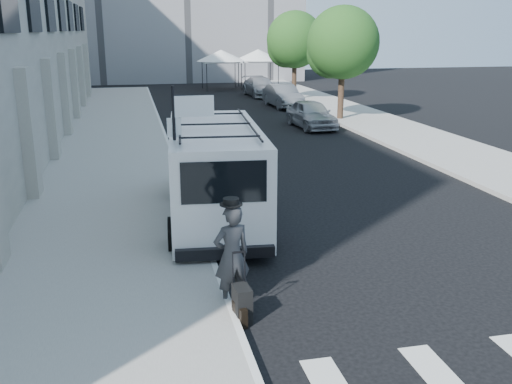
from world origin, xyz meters
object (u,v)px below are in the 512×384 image
parked_car_a (311,114)px  parked_car_b (283,96)px  businessman (232,256)px  parked_car_c (260,87)px  suitcase (242,303)px  cargo_van (215,172)px  briefcase (240,314)px

parked_car_a → parked_car_b: parked_car_b is taller
parked_car_a → parked_car_b: 8.02m
businessman → parked_car_c: size_ratio=0.39×
businessman → parked_car_a: 19.45m
parked_car_c → parked_car_b: bearing=-92.5°
suitcase → cargo_van: size_ratio=0.18×
businessman → parked_car_a: size_ratio=0.46×
parked_car_a → suitcase: bearing=-113.8°
parked_car_b → parked_car_c: (-0.02, 6.36, -0.02)m
businessman → parked_car_c: businessman is taller
parked_car_a → parked_car_c: (0.67, 14.35, -0.01)m
parked_car_a → parked_car_b: bearing=82.4°
suitcase → parked_car_a: bearing=64.4°
suitcase → businessman: bearing=90.8°
briefcase → businessman: bearing=79.7°
businessman → parked_car_b: businessman is taller
suitcase → cargo_van: cargo_van is taller
businessman → briefcase: bearing=75.9°
businessman → parked_car_a: (7.27, 18.03, -0.24)m
parked_car_a → parked_car_b: (0.68, 7.99, 0.01)m
businessman → parked_car_b: size_ratio=0.44×
briefcase → cargo_van: cargo_van is taller
suitcase → parked_car_a: size_ratio=0.29×
businessman → suitcase: 0.89m
parked_car_b → suitcase: bearing=-109.8°
briefcase → parked_car_c: (7.94, 33.12, 0.52)m
suitcase → parked_car_b: bearing=69.0°
businessman → cargo_van: (0.42, 4.80, 0.34)m
cargo_van → suitcase: bearing=-88.8°
suitcase → parked_car_c: bearing=72.1°
businessman → parked_car_c: (7.94, 32.39, -0.25)m
parked_car_b → parked_car_a: bearing=-98.2°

